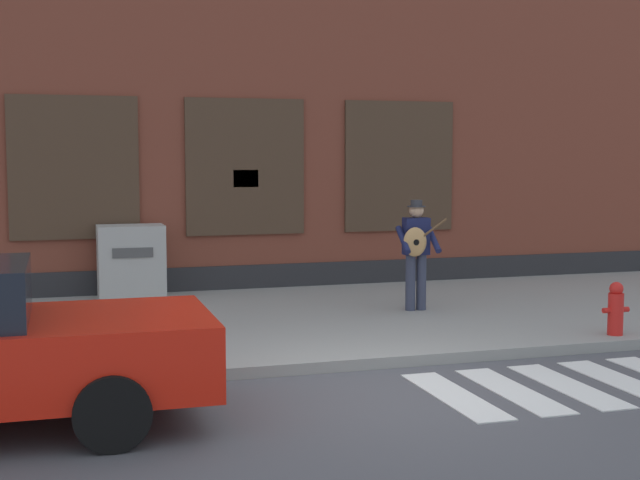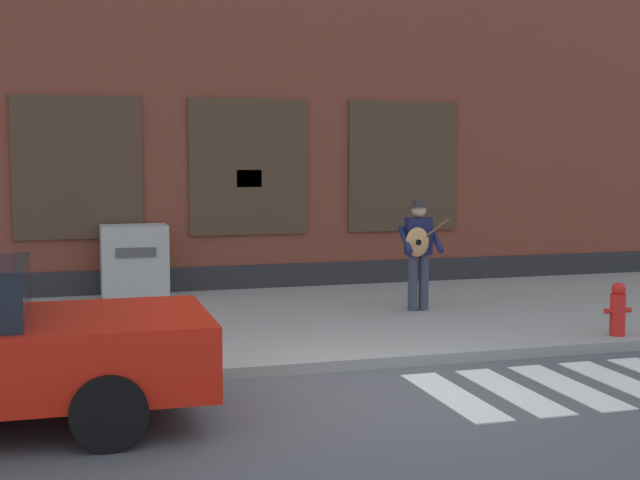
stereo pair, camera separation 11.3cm
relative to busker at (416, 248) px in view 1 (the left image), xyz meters
The scene contains 6 objects.
ground_plane 4.41m from the busker, 117.81° to the right, with size 160.00×160.00×0.00m, color #4C4C51.
sidewalk 2.24m from the busker, behind, with size 28.00×5.71×0.14m.
building_backdrop 5.80m from the busker, 112.16° to the left, with size 28.00×4.06×6.96m.
busker is the anchor object (origin of this frame).
utility_box 4.71m from the busker, 148.56° to the left, with size 1.07×0.67×1.20m.
fire_hydrant 3.09m from the busker, 54.00° to the right, with size 0.38×0.20×0.70m.
Camera 1 is at (-3.26, -8.54, 2.50)m, focal length 50.00 mm.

